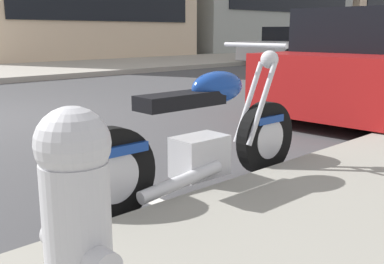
# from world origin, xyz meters

# --- Properties ---
(sidewalk_far_curb) EXTENTS (120.00, 5.00, 0.14)m
(sidewalk_far_curb) POSITION_xyz_m (12.00, 6.76, 0.07)
(sidewalk_far_curb) COLOR gray
(sidewalk_far_curb) RESTS_ON ground
(parking_stall_stripe) EXTENTS (0.12, 2.20, 0.01)m
(parking_stall_stripe) POSITION_xyz_m (0.00, -3.66, 0.00)
(parking_stall_stripe) COLOR silver
(parking_stall_stripe) RESTS_ON ground
(parked_motorcycle) EXTENTS (2.15, 0.62, 1.11)m
(parked_motorcycle) POSITION_xyz_m (0.37, -4.16, 0.42)
(parked_motorcycle) COLOR black
(parked_motorcycle) RESTS_ON ground
(parked_car_mid_block) EXTENTS (4.26, 2.00, 1.50)m
(parked_car_mid_block) POSITION_xyz_m (4.74, -3.50, 0.71)
(parked_car_mid_block) COLOR #AD1919
(parked_car_mid_block) RESTS_ON ground
(car_opposite_curb) EXTENTS (4.41, 2.05, 1.37)m
(car_opposite_curb) POSITION_xyz_m (13.12, 3.75, 0.64)
(car_opposite_curb) COLOR silver
(car_opposite_curb) RESTS_ON ground
(fire_hydrant) EXTENTS (0.24, 0.36, 0.83)m
(fire_hydrant) POSITION_xyz_m (-1.26, -5.23, 0.58)
(fire_hydrant) COLOR #B7B7BC
(fire_hydrant) RESTS_ON sidewalk_near_curb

